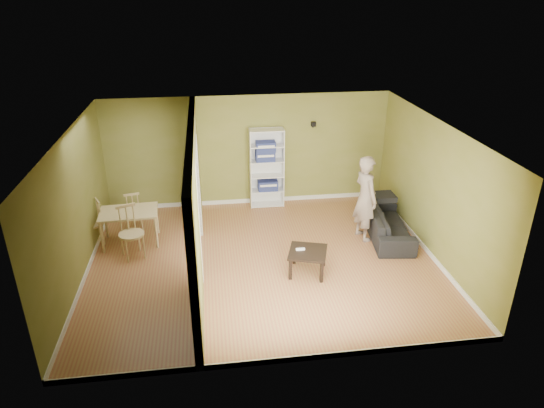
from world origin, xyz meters
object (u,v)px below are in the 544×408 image
at_px(person, 366,191).
at_px(bookshelf, 266,168).
at_px(coffee_table, 308,254).
at_px(chair_left, 92,223).
at_px(sofa, 388,220).
at_px(dining_table, 129,215).
at_px(chair_far, 133,210).
at_px(chair_near, 131,233).

distance_m(person, bookshelf, 2.62).
xyz_separation_m(person, coffee_table, (-1.41, -1.16, -0.67)).
xyz_separation_m(coffee_table, chair_left, (-4.07, 1.66, 0.09)).
xyz_separation_m(sofa, dining_table, (-5.27, 0.43, 0.26)).
bearing_deg(sofa, chair_far, 85.94).
bearing_deg(chair_far, chair_near, 83.37).
bearing_deg(dining_table, chair_left, 175.21).
relative_size(sofa, dining_table, 1.72).
height_order(sofa, coffee_table, sofa).
relative_size(coffee_table, chair_far, 0.75).
bearing_deg(sofa, chair_left, 92.61).
relative_size(person, chair_left, 2.25).
height_order(bookshelf, chair_far, bookshelf).
xyz_separation_m(dining_table, chair_far, (-0.01, 0.63, -0.18)).
xyz_separation_m(chair_left, chair_far, (0.73, 0.57, -0.02)).
distance_m(sofa, coffee_table, 2.26).
distance_m(person, coffee_table, 1.95).
distance_m(person, dining_table, 4.77).
bearing_deg(sofa, dining_table, 92.63).
relative_size(chair_left, chair_far, 1.05).
xyz_separation_m(dining_table, chair_left, (-0.74, 0.06, -0.16)).
distance_m(bookshelf, chair_near, 3.57).
height_order(person, dining_table, person).
bearing_deg(chair_near, person, -21.03).
height_order(chair_left, chair_far, chair_left).
xyz_separation_m(coffee_table, chair_near, (-3.22, 1.00, 0.15)).
bearing_deg(chair_far, chair_left, 25.64).
height_order(dining_table, chair_left, chair_left).
distance_m(chair_left, chair_far, 0.93).
bearing_deg(bookshelf, chair_left, -158.79).
xyz_separation_m(person, chair_far, (-4.75, 1.06, -0.60)).
bearing_deg(person, chair_left, 70.07).
relative_size(person, dining_table, 1.86).
relative_size(coffee_table, chair_near, 0.64).
xyz_separation_m(sofa, chair_near, (-5.16, -0.16, 0.15)).
distance_m(person, chair_left, 5.53).
relative_size(coffee_table, chair_left, 0.71).
distance_m(dining_table, chair_left, 0.76).
distance_m(chair_left, chair_near, 1.07).
height_order(person, bookshelf, person).
height_order(person, chair_far, person).
xyz_separation_m(bookshelf, chair_far, (-2.98, -0.87, -0.49)).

